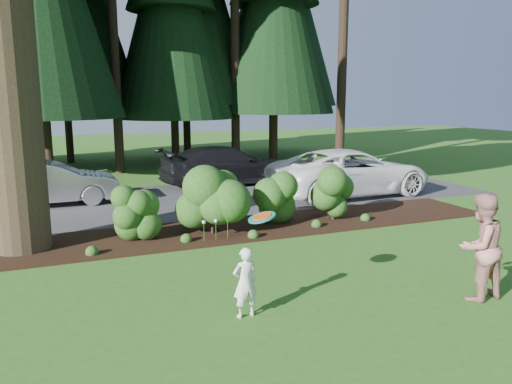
{
  "coord_description": "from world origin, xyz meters",
  "views": [
    {
      "loc": [
        -3.82,
        -8.77,
        3.47
      ],
      "look_at": [
        0.46,
        1.69,
        1.3
      ],
      "focal_mm": 35.0,
      "sensor_mm": 36.0,
      "label": 1
    }
  ],
  "objects_px": {
    "car_silver_wagon": "(50,183)",
    "car_white_suv": "(350,172)",
    "child": "(245,282)",
    "adult": "(480,247)",
    "frisbee": "(262,217)",
    "car_dark_suv": "(226,165)"
  },
  "relations": [
    {
      "from": "child",
      "to": "adult",
      "type": "height_order",
      "value": "adult"
    },
    {
      "from": "car_white_suv",
      "to": "child",
      "type": "bearing_deg",
      "value": 135.01
    },
    {
      "from": "car_silver_wagon",
      "to": "child",
      "type": "height_order",
      "value": "car_silver_wagon"
    },
    {
      "from": "frisbee",
      "to": "car_dark_suv",
      "type": "bearing_deg",
      "value": 73.83
    },
    {
      "from": "child",
      "to": "car_silver_wagon",
      "type": "bearing_deg",
      "value": -79.3
    },
    {
      "from": "child",
      "to": "adult",
      "type": "relative_size",
      "value": 0.61
    },
    {
      "from": "car_white_suv",
      "to": "child",
      "type": "relative_size",
      "value": 5.12
    },
    {
      "from": "car_white_suv",
      "to": "frisbee",
      "type": "distance_m",
      "value": 10.34
    },
    {
      "from": "car_silver_wagon",
      "to": "frisbee",
      "type": "xyz_separation_m",
      "value": [
        3.13,
        -10.06,
        0.87
      ]
    },
    {
      "from": "car_silver_wagon",
      "to": "car_white_suv",
      "type": "bearing_deg",
      "value": -102.92
    },
    {
      "from": "child",
      "to": "adult",
      "type": "xyz_separation_m",
      "value": [
        4.0,
        -0.84,
        0.36
      ]
    },
    {
      "from": "car_silver_wagon",
      "to": "adult",
      "type": "xyz_separation_m",
      "value": [
        6.83,
        -10.93,
        0.2
      ]
    },
    {
      "from": "car_silver_wagon",
      "to": "car_white_suv",
      "type": "relative_size",
      "value": 0.73
    },
    {
      "from": "car_white_suv",
      "to": "car_dark_suv",
      "type": "distance_m",
      "value": 5.01
    },
    {
      "from": "car_dark_suv",
      "to": "adult",
      "type": "xyz_separation_m",
      "value": [
        0.35,
        -12.43,
        0.14
      ]
    },
    {
      "from": "car_dark_suv",
      "to": "child",
      "type": "relative_size",
      "value": 4.6
    },
    {
      "from": "adult",
      "to": "frisbee",
      "type": "bearing_deg",
      "value": -17.22
    },
    {
      "from": "car_silver_wagon",
      "to": "car_white_suv",
      "type": "distance_m",
      "value": 10.09
    },
    {
      "from": "child",
      "to": "adult",
      "type": "bearing_deg",
      "value": 163.07
    },
    {
      "from": "car_dark_suv",
      "to": "adult",
      "type": "bearing_deg",
      "value": 178.45
    },
    {
      "from": "frisbee",
      "to": "child",
      "type": "bearing_deg",
      "value": -174.45
    },
    {
      "from": "car_white_suv",
      "to": "adult",
      "type": "xyz_separation_m",
      "value": [
        -3.01,
        -8.71,
        0.09
      ]
    }
  ]
}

